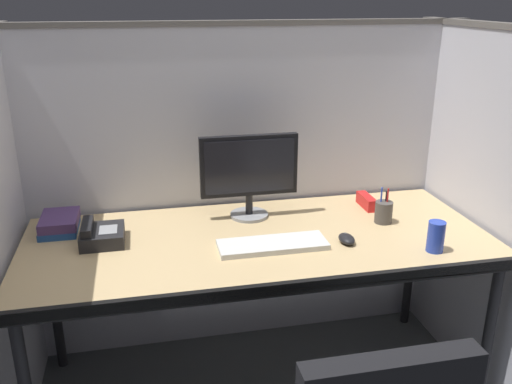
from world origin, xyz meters
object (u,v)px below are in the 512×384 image
object	(u,v)px
computer_mouse	(347,239)
book_stack	(60,223)
desk_phone	(101,235)
keyboard_main	(273,245)
soda_can	(436,237)
desk	(259,249)
monitor_center	(249,171)
pen_cup	(384,212)
red_stapler	(366,201)

from	to	relation	value
computer_mouse	book_stack	size ratio (longest dim) A/B	0.45
book_stack	desk_phone	bearing A→B (deg)	-41.52
keyboard_main	soda_can	bearing A→B (deg)	-15.05
desk	computer_mouse	world-z (taller)	computer_mouse
keyboard_main	desk_phone	size ratio (longest dim) A/B	2.26
desk_phone	book_stack	distance (m)	0.24
computer_mouse	desk_phone	distance (m)	0.98
soda_can	computer_mouse	bearing A→B (deg)	155.27
desk	soda_can	world-z (taller)	soda_can
monitor_center	book_stack	distance (m)	0.83
monitor_center	soda_can	xyz separation A→B (m)	(0.63, -0.49, -0.15)
soda_can	book_stack	xyz separation A→B (m)	(-1.45, 0.51, -0.03)
desk	computer_mouse	xyz separation A→B (m)	(0.33, -0.11, 0.07)
pen_cup	red_stapler	distance (m)	0.19
desk_phone	pen_cup	bearing A→B (deg)	-2.06
pen_cup	soda_can	distance (m)	0.32
monitor_center	book_stack	world-z (taller)	monitor_center
desk	soda_can	size ratio (longest dim) A/B	15.57
keyboard_main	red_stapler	bearing A→B (deg)	31.74
desk	keyboard_main	size ratio (longest dim) A/B	4.42
pen_cup	red_stapler	world-z (taller)	pen_cup
book_stack	red_stapler	xyz separation A→B (m)	(1.37, -0.01, -0.01)
monitor_center	red_stapler	xyz separation A→B (m)	(0.56, -0.00, -0.19)
desk	book_stack	world-z (taller)	book_stack
keyboard_main	book_stack	size ratio (longest dim) A/B	2.03
desk_phone	soda_can	size ratio (longest dim) A/B	1.56
monitor_center	computer_mouse	xyz separation A→B (m)	(0.33, -0.35, -0.20)
book_stack	red_stapler	world-z (taller)	book_stack
book_stack	pen_cup	bearing A→B (deg)	-8.26
pen_cup	book_stack	world-z (taller)	pen_cup
pen_cup	book_stack	size ratio (longest dim) A/B	0.75
computer_mouse	desk_phone	bearing A→B (deg)	167.83
computer_mouse	desk	bearing A→B (deg)	161.35
monitor_center	desk_phone	distance (m)	0.68
desk_phone	red_stapler	world-z (taller)	desk_phone
desk	monitor_center	xyz separation A→B (m)	(0.01, 0.24, 0.27)
computer_mouse	soda_can	world-z (taller)	soda_can
desk_phone	monitor_center	bearing A→B (deg)	12.79
keyboard_main	desk_phone	bearing A→B (deg)	164.33
desk_phone	book_stack	xyz separation A→B (m)	(-0.18, 0.16, 0.00)
desk_phone	red_stapler	size ratio (longest dim) A/B	1.27
monitor_center	soda_can	size ratio (longest dim) A/B	3.52
computer_mouse	book_stack	world-z (taller)	book_stack
monitor_center	red_stapler	distance (m)	0.59
desk	red_stapler	world-z (taller)	red_stapler
book_stack	desk	bearing A→B (deg)	-17.32
computer_mouse	book_stack	bearing A→B (deg)	162.29
desk_phone	book_stack	size ratio (longest dim) A/B	0.90
computer_mouse	pen_cup	xyz separation A→B (m)	(0.23, 0.16, 0.03)
desk	keyboard_main	world-z (taller)	keyboard_main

